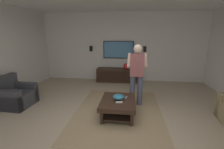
{
  "coord_description": "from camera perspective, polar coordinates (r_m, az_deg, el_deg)",
  "views": [
    {
      "loc": [
        -3.12,
        -0.33,
        1.89
      ],
      "look_at": [
        0.72,
        0.13,
        0.9
      ],
      "focal_mm": 25.42,
      "sensor_mm": 36.0,
      "label": 1
    }
  ],
  "objects": [
    {
      "name": "armchair",
      "position": [
        5.05,
        -31.62,
        -6.54
      ],
      "size": [
        0.84,
        0.85,
        0.82
      ],
      "rotation": [
        0.0,
        0.0,
        -1.63
      ],
      "color": "#38383D",
      "rests_on": "ground"
    },
    {
      "name": "remote_grey",
      "position": [
        3.86,
        5.02,
        -8.31
      ],
      "size": [
        0.16,
        0.08,
        0.02
      ],
      "primitive_type": "cube",
      "rotation": [
        0.0,
        0.0,
        2.86
      ],
      "color": "slate",
      "rests_on": "coffee_table"
    },
    {
      "name": "wall_speaker_right",
      "position": [
        6.7,
        -7.56,
        9.22
      ],
      "size": [
        0.06,
        0.12,
        0.22
      ],
      "primitive_type": "cube",
      "color": "black"
    },
    {
      "name": "wall_speaker_left",
      "position": [
        6.52,
        11.71,
        8.96
      ],
      "size": [
        0.06,
        0.12,
        0.22
      ],
      "primitive_type": "cube",
      "color": "black"
    },
    {
      "name": "bowl",
      "position": [
        3.76,
        2.37,
        -8.05
      ],
      "size": [
        0.27,
        0.27,
        0.12
      ],
      "primitive_type": "ellipsoid",
      "color": "teal",
      "rests_on": "coffee_table"
    },
    {
      "name": "tv",
      "position": [
        6.5,
        2.37,
        8.89
      ],
      "size": [
        0.05,
        1.23,
        0.69
      ],
      "rotation": [
        0.0,
        0.0,
        3.14
      ],
      "color": "black"
    },
    {
      "name": "remote_white",
      "position": [
        3.61,
        2.61,
        -9.92
      ],
      "size": [
        0.07,
        0.16,
        0.02
      ],
      "primitive_type": "cube",
      "rotation": [
        0.0,
        0.0,
        1.73
      ],
      "color": "white",
      "rests_on": "coffee_table"
    },
    {
      "name": "media_console",
      "position": [
        6.44,
        2.11,
        -0.23
      ],
      "size": [
        0.45,
        1.7,
        0.55
      ],
      "rotation": [
        0.0,
        0.0,
        3.14
      ],
      "color": "#332116",
      "rests_on": "ground"
    },
    {
      "name": "ground_plane",
      "position": [
        3.67,
        0.66,
        -16.74
      ],
      "size": [
        8.1,
        8.1,
        0.0
      ],
      "primitive_type": "plane",
      "color": "tan"
    },
    {
      "name": "vase_round",
      "position": [
        6.29,
        5.07,
        2.98
      ],
      "size": [
        0.22,
        0.22,
        0.22
      ],
      "primitive_type": "sphere",
      "color": "red",
      "rests_on": "media_console"
    },
    {
      "name": "area_rug",
      "position": [
        4.1,
        2.4,
        -13.09
      ],
      "size": [
        2.9,
        2.11,
        0.01
      ],
      "primitive_type": "cube",
      "color": "#9E8460",
      "rests_on": "ground"
    },
    {
      "name": "book",
      "position": [
        3.82,
        2.47,
        -8.4
      ],
      "size": [
        0.21,
        0.25,
        0.04
      ],
      "primitive_type": "cube",
      "rotation": [
        0.0,
        0.0,
        1.32
      ],
      "color": "orange",
      "rests_on": "coffee_table"
    },
    {
      "name": "remote_black",
      "position": [
        3.86,
        2.5,
        -8.23
      ],
      "size": [
        0.1,
        0.16,
        0.02
      ],
      "primitive_type": "cube",
      "rotation": [
        0.0,
        0.0,
        4.33
      ],
      "color": "black",
      "rests_on": "coffee_table"
    },
    {
      "name": "person_standing",
      "position": [
        4.23,
        8.95,
        1.05
      ],
      "size": [
        0.54,
        0.55,
        1.64
      ],
      "rotation": [
        0.0,
        0.0,
        -0.03
      ],
      "color": "#4C5166",
      "rests_on": "ground"
    },
    {
      "name": "coffee_table",
      "position": [
        3.79,
        2.2,
        -10.6
      ],
      "size": [
        1.0,
        0.8,
        0.4
      ],
      "color": "#332116",
      "rests_on": "ground"
    },
    {
      "name": "wall_back_tv",
      "position": [
        6.58,
        3.92,
        9.76
      ],
      "size": [
        0.1,
        6.72,
        2.75
      ],
      "primitive_type": "cube",
      "color": "silver",
      "rests_on": "ground"
    }
  ]
}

